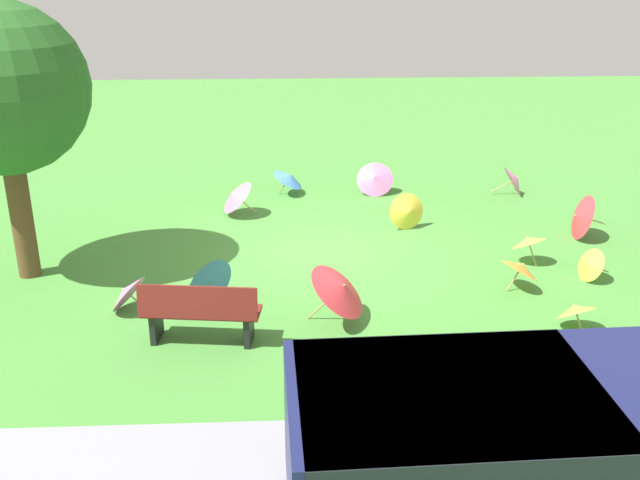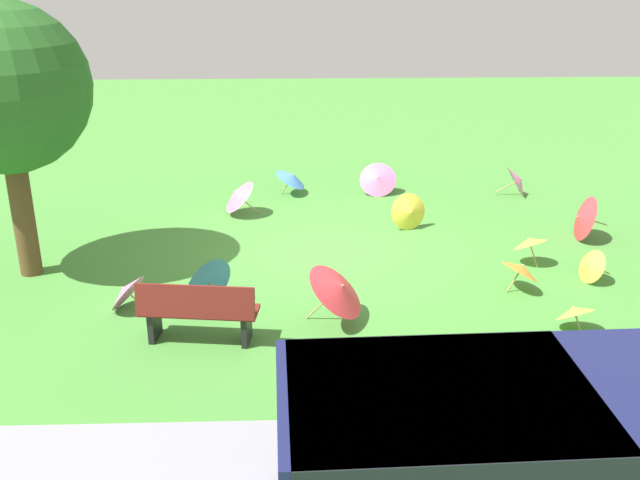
# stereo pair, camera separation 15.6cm
# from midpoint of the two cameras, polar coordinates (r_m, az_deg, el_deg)

# --- Properties ---
(ground) EXTENTS (40.00, 40.00, 0.00)m
(ground) POSITION_cam_midpoint_polar(r_m,az_deg,el_deg) (12.94, -0.23, -0.98)
(ground) COLOR #478C38
(van_dark) EXTENTS (4.66, 2.24, 1.53)m
(van_dark) POSITION_cam_midpoint_polar(r_m,az_deg,el_deg) (6.85, 15.59, -15.31)
(van_dark) COLOR #191E4C
(van_dark) RESTS_ON ground
(park_bench) EXTENTS (1.65, 0.67, 0.90)m
(park_bench) POSITION_cam_midpoint_polar(r_m,az_deg,el_deg) (9.93, -9.84, -5.63)
(park_bench) COLOR maroon
(park_bench) RESTS_ON ground
(shade_tree) EXTENTS (2.64, 2.64, 4.39)m
(shade_tree) POSITION_cam_midpoint_polar(r_m,az_deg,el_deg) (12.18, -24.07, 10.70)
(shade_tree) COLOR brown
(shade_tree) RESTS_ON ground
(parasol_red_0) EXTENTS (1.10, 1.18, 0.93)m
(parasol_red_0) POSITION_cam_midpoint_polar(r_m,az_deg,el_deg) (10.24, 1.20, -3.83)
(parasol_red_0) COLOR tan
(parasol_red_0) RESTS_ON ground
(parasol_blue_0) EXTENTS (0.82, 0.83, 0.64)m
(parasol_blue_0) POSITION_cam_midpoint_polar(r_m,az_deg,el_deg) (16.03, -2.72, 4.95)
(parasol_blue_0) COLOR tan
(parasol_blue_0) RESTS_ON ground
(parasol_yellow_0) EXTENTS (0.62, 0.62, 0.55)m
(parasol_yellow_0) POSITION_cam_midpoint_polar(r_m,az_deg,el_deg) (12.50, 20.01, -1.81)
(parasol_yellow_0) COLOR tan
(parasol_yellow_0) RESTS_ON ground
(parasol_pink_0) EXTENTS (0.76, 0.74, 0.69)m
(parasol_pink_0) POSITION_cam_midpoint_polar(r_m,az_deg,el_deg) (16.59, 14.79, 4.61)
(parasol_pink_0) COLOR tan
(parasol_pink_0) RESTS_ON ground
(parasol_red_3) EXTENTS (0.74, 0.87, 0.86)m
(parasol_red_3) POSITION_cam_midpoint_polar(r_m,az_deg,el_deg) (14.27, 19.37, 1.76)
(parasol_red_3) COLOR tan
(parasol_red_3) RESTS_ON ground
(parasol_pink_1) EXTENTS (0.88, 0.77, 0.73)m
(parasol_pink_1) POSITION_cam_midpoint_polar(r_m,az_deg,el_deg) (16.10, 4.07, 4.85)
(parasol_pink_1) COLOR tan
(parasol_pink_1) RESTS_ON ground
(parasol_yellow_2) EXTENTS (0.76, 0.65, 0.73)m
(parasol_yellow_2) POSITION_cam_midpoint_polar(r_m,az_deg,el_deg) (14.01, 6.60, 2.23)
(parasol_yellow_2) COLOR tan
(parasol_yellow_2) RESTS_ON ground
(parasol_pink_2) EXTENTS (0.87, 0.94, 0.78)m
(parasol_pink_2) POSITION_cam_midpoint_polar(r_m,az_deg,el_deg) (14.77, -7.04, 3.52)
(parasol_pink_2) COLOR tan
(parasol_pink_2) RESTS_ON ground
(parasol_orange_1) EXTENTS (0.76, 0.78, 0.59)m
(parasol_orange_1) POSITION_cam_midpoint_polar(r_m,az_deg,el_deg) (11.79, 15.15, -2.10)
(parasol_orange_1) COLOR tan
(parasol_orange_1) RESTS_ON ground
(parasol_pink_3) EXTENTS (0.72, 0.81, 0.61)m
(parasol_pink_3) POSITION_cam_midpoint_polar(r_m,az_deg,el_deg) (11.13, -15.37, -3.93)
(parasol_pink_3) COLOR tan
(parasol_pink_3) RESTS_ON ground
(parasol_yellow_3) EXTENTS (0.74, 0.73, 0.50)m
(parasol_yellow_3) POSITION_cam_midpoint_polar(r_m,az_deg,el_deg) (10.82, 19.00, -5.17)
(parasol_yellow_3) COLOR tan
(parasol_yellow_3) RESTS_ON ground
(parasol_yellow_4) EXTENTS (0.80, 0.80, 0.59)m
(parasol_yellow_4) POSITION_cam_midpoint_polar(r_m,az_deg,el_deg) (12.83, 15.69, -0.04)
(parasol_yellow_4) COLOR tan
(parasol_yellow_4) RESTS_ON ground
(parasol_blue_2) EXTENTS (0.81, 0.80, 0.82)m
(parasol_blue_2) POSITION_cam_midpoint_polar(r_m,az_deg,el_deg) (10.95, -9.25, -3.25)
(parasol_blue_2) COLOR tan
(parasol_blue_2) RESTS_ON ground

